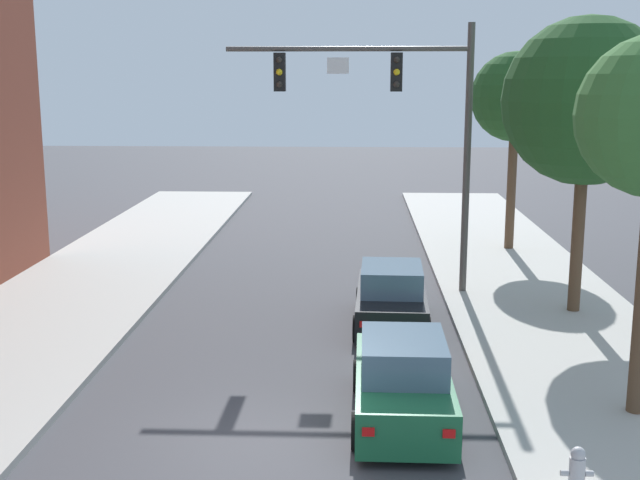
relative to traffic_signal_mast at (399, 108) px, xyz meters
The scene contains 7 objects.
ground_plane 11.60m from the traffic_signal_mast, 105.05° to the right, with size 120.00×120.00×0.00m, color #424247.
traffic_signal_mast is the anchor object (origin of this frame).
car_lead_black 5.56m from the traffic_signal_mast, 94.89° to the right, with size 1.94×4.29×1.60m.
car_following_green 9.93m from the traffic_signal_mast, 91.95° to the right, with size 1.87×4.26×1.60m.
fire_hydrant 12.81m from the traffic_signal_mast, 79.70° to the right, with size 0.48×0.24×0.72m.
street_tree_second 4.98m from the traffic_signal_mast, 22.53° to the right, with size 4.24×4.24×7.57m.
street_tree_third 7.46m from the traffic_signal_mast, 54.31° to the left, with size 3.11×3.11×6.92m.
Camera 1 is at (1.46, -13.08, 6.23)m, focal length 46.00 mm.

